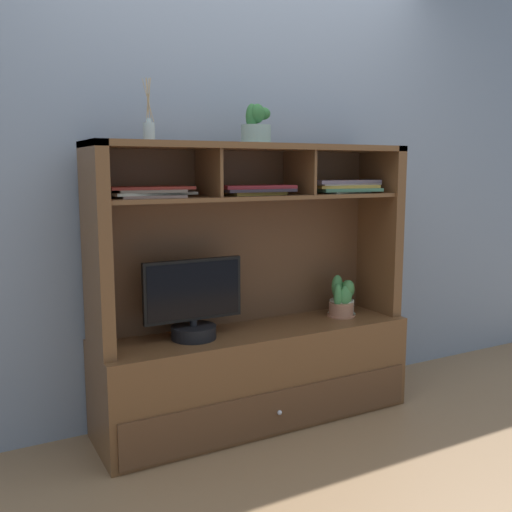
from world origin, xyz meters
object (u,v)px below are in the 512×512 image
object	(u,v)px
magazine_stack_centre	(255,190)
diffuser_bottle	(149,130)
magazine_stack_left	(343,186)
media_console	(255,343)
tv_monitor	(193,306)
potted_fern	(342,302)
potted_succulent	(256,127)
potted_orchid	(342,299)
magazine_stack_right	(150,192)

from	to	relation	value
magazine_stack_centre	diffuser_bottle	size ratio (longest dim) A/B	1.40
magazine_stack_left	magazine_stack_centre	distance (m)	0.56
media_console	magazine_stack_centre	size ratio (longest dim) A/B	4.26
tv_monitor	potted_fern	xyz separation A→B (m)	(0.91, 0.00, -0.08)
tv_monitor	potted_succulent	world-z (taller)	potted_succulent
potted_orchid	media_console	bearing A→B (deg)	-179.52
media_console	magazine_stack_left	world-z (taller)	media_console
magazine_stack_centre	media_console	bearing A→B (deg)	60.45
diffuser_bottle	potted_fern	bearing A→B (deg)	-1.52
potted_fern	magazine_stack_right	xyz separation A→B (m)	(-1.10, 0.05, 0.64)
potted_fern	magazine_stack_left	distance (m)	0.66
tv_monitor	potted_fern	bearing A→B (deg)	0.29
potted_succulent	magazine_stack_left	bearing A→B (deg)	-0.22
media_console	magazine_stack_centre	bearing A→B (deg)	-119.55
potted_fern	magazine_stack_left	size ratio (longest dim) A/B	0.47
potted_orchid	magazine_stack_left	bearing A→B (deg)	-150.84
diffuser_bottle	magazine_stack_centre	bearing A→B (deg)	-2.04
potted_orchid	magazine_stack_left	size ratio (longest dim) A/B	0.53
potted_orchid	magazine_stack_centre	bearing A→B (deg)	-178.55
media_console	magazine_stack_left	xyz separation A→B (m)	(0.55, -0.01, 0.82)
magazine_stack_centre	diffuser_bottle	bearing A→B (deg)	177.96
potted_orchid	magazine_stack_centre	world-z (taller)	magazine_stack_centre
media_console	potted_orchid	size ratio (longest dim) A/B	7.28
magazine_stack_left	magazine_stack_centre	bearing A→B (deg)	-179.76
potted_orchid	magazine_stack_right	distance (m)	1.28
magazine_stack_left	media_console	bearing A→B (deg)	179.21
media_console	potted_fern	xyz separation A→B (m)	(0.55, -0.02, 0.16)
diffuser_bottle	magazine_stack_left	bearing A→B (deg)	-0.89
magazine_stack_right	diffuser_bottle	distance (m)	0.28
magazine_stack_left	magazine_stack_centre	world-z (taller)	magazine_stack_left
magazine_stack_left	potted_succulent	bearing A→B (deg)	179.78
tv_monitor	potted_orchid	xyz separation A→B (m)	(0.93, 0.03, -0.07)
magazine_stack_centre	diffuser_bottle	distance (m)	0.61
tv_monitor	magazine_stack_centre	bearing A→B (deg)	2.34
potted_orchid	potted_succulent	xyz separation A→B (m)	(-0.57, -0.01, 0.95)
potted_orchid	diffuser_bottle	xyz separation A→B (m)	(-1.12, 0.00, 0.91)
tv_monitor	magazine_stack_left	size ratio (longest dim) A/B	1.17
media_console	magazine_stack_centre	world-z (taller)	media_console
potted_fern	tv_monitor	bearing A→B (deg)	-179.71
potted_orchid	diffuser_bottle	world-z (taller)	diffuser_bottle
potted_fern	diffuser_bottle	xyz separation A→B (m)	(-1.10, 0.03, 0.93)
media_console	diffuser_bottle	xyz separation A→B (m)	(-0.55, 0.01, 1.09)
potted_fern	potted_succulent	distance (m)	1.11
tv_monitor	potted_orchid	distance (m)	0.93
diffuser_bottle	tv_monitor	bearing A→B (deg)	-10.10
media_console	potted_orchid	bearing A→B (deg)	0.48
potted_fern	diffuser_bottle	size ratio (longest dim) A/B	0.73
magazine_stack_right	potted_succulent	bearing A→B (deg)	-3.54
magazine_stack_right	tv_monitor	bearing A→B (deg)	-15.78
magazine_stack_centre	magazine_stack_right	distance (m)	0.54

